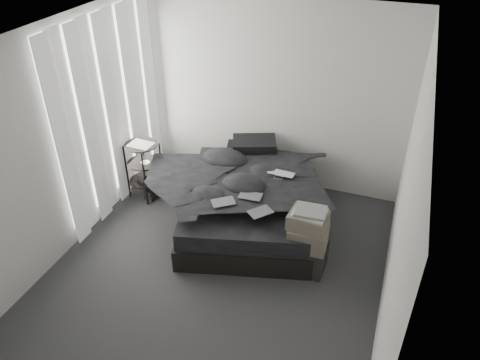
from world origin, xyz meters
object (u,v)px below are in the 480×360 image
(laptop, at_px, (280,170))
(side_stand, at_px, (144,171))
(bed, at_px, (248,211))
(box_lower, at_px, (305,256))

(laptop, relative_size, side_stand, 0.41)
(laptop, distance_m, side_stand, 1.91)
(laptop, xyz_separation_m, side_stand, (-1.88, -0.09, -0.35))
(bed, bearing_deg, side_stand, 162.81)
(bed, distance_m, side_stand, 1.55)
(bed, relative_size, side_stand, 2.57)
(box_lower, bearing_deg, side_stand, 164.83)
(bed, xyz_separation_m, laptop, (0.35, 0.15, 0.61))
(bed, xyz_separation_m, box_lower, (0.89, -0.60, 0.03))
(laptop, xyz_separation_m, box_lower, (0.54, -0.75, -0.59))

